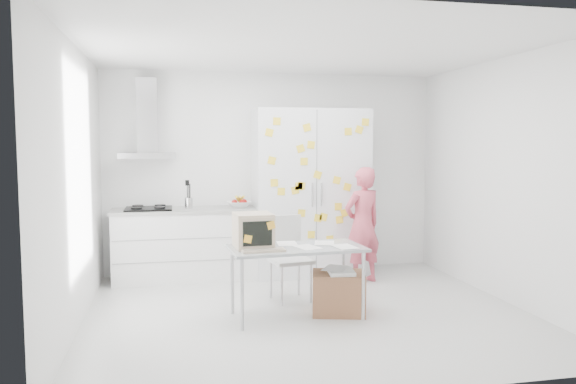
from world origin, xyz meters
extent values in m
cube|color=silver|center=(0.00, 0.00, -0.01)|extent=(4.50, 4.00, 0.02)
cube|color=white|center=(0.00, 2.00, 1.35)|extent=(4.50, 0.02, 2.70)
cube|color=white|center=(-2.25, 0.00, 1.35)|extent=(0.02, 4.00, 2.70)
cube|color=white|center=(2.25, 0.00, 1.35)|extent=(0.02, 4.00, 2.70)
cube|color=white|center=(0.00, 0.00, 2.70)|extent=(4.50, 4.00, 0.02)
cube|color=white|center=(-1.20, 1.70, 0.44)|extent=(1.80, 0.60, 0.88)
cube|color=gray|center=(-1.20, 1.40, 0.58)|extent=(1.76, 0.01, 0.01)
cube|color=gray|center=(-1.20, 1.40, 0.30)|extent=(1.76, 0.01, 0.01)
cube|color=#9E9E99|center=(-1.20, 1.70, 0.90)|extent=(1.84, 0.63, 0.04)
cube|color=black|center=(-1.65, 1.70, 0.93)|extent=(0.58, 0.50, 0.03)
cylinder|color=black|center=(-1.79, 1.58, 0.95)|extent=(0.14, 0.14, 0.02)
cylinder|color=black|center=(-1.51, 1.58, 0.95)|extent=(0.14, 0.14, 0.02)
cylinder|color=black|center=(-1.79, 1.82, 0.95)|extent=(0.14, 0.14, 0.02)
cylinder|color=black|center=(-1.51, 1.82, 0.95)|extent=(0.14, 0.14, 0.02)
cylinder|color=silver|center=(-1.15, 1.70, 0.99)|extent=(0.10, 0.10, 0.14)
cylinder|color=black|center=(-1.16, 1.71, 1.09)|extent=(0.01, 0.01, 0.30)
cylinder|color=black|center=(-1.13, 1.69, 1.09)|extent=(0.01, 0.01, 0.30)
cylinder|color=black|center=(-1.15, 1.72, 1.09)|extent=(0.01, 0.01, 0.30)
cube|color=black|center=(-1.16, 1.71, 1.25)|extent=(0.05, 0.01, 0.07)
imported|color=white|center=(-0.50, 1.70, 0.96)|extent=(0.31, 0.31, 0.08)
sphere|color=#B2140F|center=(-0.56, 1.72, 0.99)|extent=(0.08, 0.08, 0.08)
sphere|color=#B2140F|center=(-0.47, 1.65, 0.99)|extent=(0.08, 0.08, 0.08)
sphere|color=#B2140F|center=(-0.43, 1.74, 0.99)|extent=(0.08, 0.08, 0.08)
cylinder|color=yellow|center=(-0.52, 1.72, 1.03)|extent=(0.09, 0.17, 0.10)
cylinder|color=yellow|center=(-0.49, 1.72, 1.03)|extent=(0.04, 0.17, 0.10)
cylinder|color=yellow|center=(-0.47, 1.72, 1.03)|extent=(0.08, 0.17, 0.10)
cube|color=silver|center=(-1.65, 1.75, 1.60)|extent=(0.70, 0.48, 0.07)
cube|color=silver|center=(-1.65, 1.87, 2.10)|extent=(0.26, 0.24, 0.95)
cube|color=silver|center=(0.45, 1.68, 1.10)|extent=(1.50, 0.65, 2.20)
cube|color=slate|center=(0.45, 1.35, 1.10)|extent=(0.01, 0.01, 2.16)
cube|color=silver|center=(0.39, 1.34, 1.10)|extent=(0.02, 0.02, 0.30)
cube|color=silver|center=(0.51, 1.34, 1.10)|extent=(0.02, 0.02, 0.30)
cube|color=yellow|center=(0.86, 1.34, 1.90)|extent=(0.10, 0.00, 0.10)
cube|color=yellow|center=(1.01, 1.34, 1.93)|extent=(0.12, 0.00, 0.12)
cube|color=yellow|center=(1.12, 1.34, 1.05)|extent=(0.12, 0.00, 0.12)
cube|color=yellow|center=(0.22, 1.34, 1.21)|extent=(0.10, 0.00, 0.10)
cube|color=yellow|center=(0.46, 1.34, 1.35)|extent=(0.12, 0.00, 0.12)
cube|color=yellow|center=(0.83, 1.34, 0.86)|extent=(0.12, 0.00, 0.12)
cube|color=yellow|center=(0.25, 1.34, 0.87)|extent=(0.10, 0.00, 0.10)
cube|color=yellow|center=(0.32, 1.34, 1.95)|extent=(0.12, 0.00, 0.12)
cube|color=yellow|center=(0.54, 1.34, 0.81)|extent=(0.12, 0.00, 0.12)
cube|color=yellow|center=(0.86, 1.34, 1.19)|extent=(0.12, 0.00, 0.12)
cube|color=yellow|center=(0.74, 1.34, 0.94)|extent=(0.10, 0.00, 0.10)
cube|color=yellow|center=(0.24, 1.34, 1.69)|extent=(0.12, 0.00, 0.12)
cube|color=yellow|center=(-0.01, 1.34, 1.15)|extent=(0.10, 0.00, 0.10)
cube|color=yellow|center=(-0.10, 1.34, 1.26)|extent=(0.10, 0.00, 0.10)
cube|color=yellow|center=(-0.16, 1.34, 1.89)|extent=(0.11, 0.00, 0.11)
cube|color=yellow|center=(0.38, 1.34, 0.59)|extent=(0.10, 0.00, 0.10)
cube|color=yellow|center=(0.25, 1.34, 1.22)|extent=(0.11, 0.00, 0.11)
cube|color=yellow|center=(0.99, 1.34, 0.59)|extent=(0.11, 0.00, 0.11)
cube|color=yellow|center=(1.09, 1.34, 2.03)|extent=(0.10, 0.00, 0.10)
cube|color=yellow|center=(0.28, 1.34, 1.53)|extent=(0.10, 0.00, 0.10)
cube|color=yellow|center=(0.17, 1.34, 1.16)|extent=(0.11, 0.00, 0.11)
cube|color=yellow|center=(0.63, 1.34, 0.52)|extent=(0.10, 0.00, 0.10)
cube|color=yellow|center=(-0.07, 1.34, 2.03)|extent=(0.10, 0.00, 0.10)
cube|color=yellow|center=(-0.13, 1.34, 1.54)|extent=(0.12, 0.00, 0.12)
cube|color=yellow|center=(0.76, 1.34, 0.77)|extent=(0.11, 0.00, 0.11)
cube|color=yellow|center=(0.37, 1.34, 1.73)|extent=(0.11, 0.00, 0.11)
cube|color=yellow|center=(0.72, 1.34, 1.28)|extent=(0.11, 0.00, 0.11)
cube|color=yellow|center=(0.47, 1.34, 0.80)|extent=(0.11, 0.00, 0.11)
imported|color=#D05163|center=(0.98, 1.10, 0.73)|extent=(0.62, 0.50, 1.46)
cube|color=#9AA0A4|center=(-0.14, -0.13, 0.71)|extent=(1.37, 0.74, 0.03)
cylinder|color=#AEAFB3|center=(-0.74, -0.44, 0.34)|extent=(0.04, 0.04, 0.69)
cylinder|color=#AEAFB3|center=(0.48, -0.37, 0.34)|extent=(0.04, 0.04, 0.69)
cylinder|color=#AEAFB3|center=(-0.77, 0.11, 0.34)|extent=(0.04, 0.04, 0.69)
cylinder|color=#AEAFB3|center=(0.45, 0.18, 0.34)|extent=(0.04, 0.04, 0.69)
cube|color=#C2AD90|center=(-0.58, -0.08, 0.89)|extent=(0.38, 0.40, 0.34)
cube|color=#C2AD90|center=(-0.56, -0.28, 0.89)|extent=(0.34, 0.04, 0.30)
cube|color=black|center=(-0.56, -0.29, 0.89)|extent=(0.29, 0.02, 0.24)
cube|color=yellow|center=(-0.66, -0.30, 0.84)|extent=(0.09, 0.01, 0.09)
cube|color=yellow|center=(-0.43, -0.29, 0.97)|extent=(0.09, 0.01, 0.09)
cube|color=#C2AD90|center=(-0.51, -0.32, 0.73)|extent=(0.43, 0.17, 0.02)
cube|color=gray|center=(-0.51, -0.32, 0.75)|extent=(0.39, 0.13, 0.01)
cube|color=white|center=(-0.05, -0.17, 0.72)|extent=(0.28, 0.33, 0.00)
cube|color=white|center=(0.18, 0.00, 0.72)|extent=(0.27, 0.33, 0.00)
cube|color=white|center=(0.32, -0.24, 0.72)|extent=(0.24, 0.31, 0.00)
cube|color=white|center=(-0.20, 0.06, 0.72)|extent=(0.23, 0.30, 0.00)
cube|color=beige|center=(-0.08, 0.46, 0.45)|extent=(0.49, 0.49, 0.04)
cube|color=beige|center=(-0.11, 0.65, 0.71)|extent=(0.40, 0.10, 0.46)
cylinder|color=#BAB9BE|center=(-0.22, 0.26, 0.22)|extent=(0.03, 0.03, 0.43)
cylinder|color=#BAB9BE|center=(0.12, 0.32, 0.22)|extent=(0.03, 0.03, 0.43)
cylinder|color=#BAB9BE|center=(-0.28, 0.60, 0.22)|extent=(0.03, 0.03, 0.43)
cylinder|color=#BAB9BE|center=(0.06, 0.66, 0.22)|extent=(0.03, 0.03, 0.43)
cube|color=#92603F|center=(0.31, -0.10, 0.21)|extent=(0.62, 0.55, 0.43)
cube|color=silver|center=(0.32, -0.13, 0.44)|extent=(0.30, 0.37, 0.04)
cube|color=silver|center=(0.29, -0.05, 0.47)|extent=(0.36, 0.39, 0.00)
camera|label=1|loc=(-1.37, -5.55, 1.76)|focal=35.00mm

